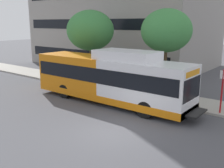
# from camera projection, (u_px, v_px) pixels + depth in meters

# --- Properties ---
(ground_plane) EXTENTS (120.00, 120.00, 0.00)m
(ground_plane) POSITION_uv_depth(u_px,v_px,m) (21.00, 103.00, 18.07)
(ground_plane) COLOR #4C4C51
(sidewalk_curb) EXTENTS (3.00, 56.00, 0.14)m
(sidewalk_curb) POSITION_uv_depth(u_px,v_px,m) (108.00, 87.00, 22.22)
(sidewalk_curb) COLOR #A8A399
(sidewalk_curb) RESTS_ON ground
(transit_bus) EXTENTS (2.58, 12.25, 3.65)m
(transit_bus) POSITION_uv_depth(u_px,v_px,m) (110.00, 78.00, 17.79)
(transit_bus) COLOR white
(transit_bus) RESTS_ON ground
(bus_stop_sign_pole) EXTENTS (0.10, 0.36, 2.60)m
(bus_stop_sign_pole) POSITION_uv_depth(u_px,v_px,m) (222.00, 88.00, 15.33)
(bus_stop_sign_pole) COLOR red
(bus_stop_sign_pole) RESTS_ON sidewalk_curb
(street_tree_near_stop) EXTENTS (3.70, 3.70, 6.22)m
(street_tree_near_stop) POSITION_uv_depth(u_px,v_px,m) (166.00, 31.00, 19.17)
(street_tree_near_stop) COLOR #4C3823
(street_tree_near_stop) RESTS_ON sidewalk_curb
(street_tree_mid_block) EXTENTS (4.23, 4.23, 6.33)m
(street_tree_mid_block) POSITION_uv_depth(u_px,v_px,m) (90.00, 31.00, 23.65)
(street_tree_mid_block) COLOR #4C3823
(street_tree_mid_block) RESTS_ON sidewalk_curb
(lattice_comm_tower) EXTENTS (1.10, 1.10, 22.47)m
(lattice_comm_tower) POSITION_uv_depth(u_px,v_px,m) (59.00, 12.00, 47.70)
(lattice_comm_tower) COLOR #B7B7BC
(lattice_comm_tower) RESTS_ON ground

